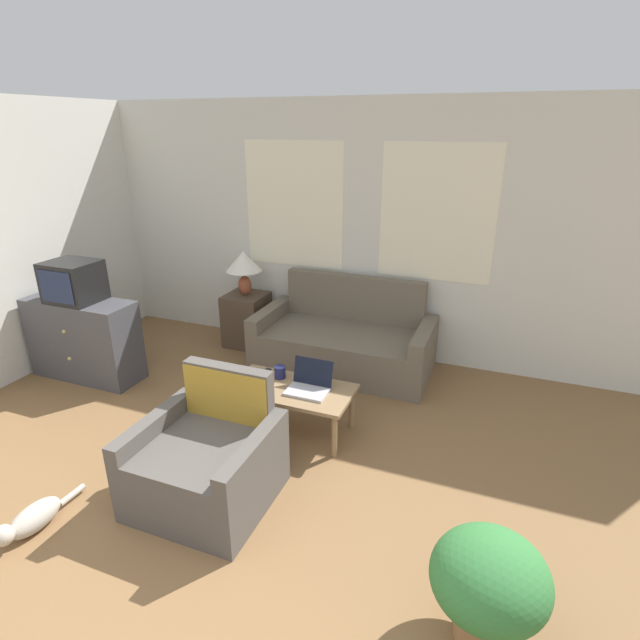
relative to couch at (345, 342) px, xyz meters
The scene contains 14 objects.
wall_back 1.14m from the couch, 77.54° to the left, with size 6.99×0.06×2.60m.
couch is the anchor object (origin of this frame).
armchair 2.19m from the couch, 95.51° to the right, with size 0.85×0.80×0.83m.
tv_dresser 2.57m from the couch, 153.47° to the right, with size 1.10×0.42×0.79m.
television 2.67m from the couch, 153.42° to the right, with size 0.46×0.40×0.38m.
side_table 1.22m from the couch, behind, with size 0.43×0.43×0.59m.
table_lamp 1.39m from the couch, behind, with size 0.39×0.39×0.49m.
coffee_table 1.28m from the couch, 91.11° to the right, with size 0.99×0.52×0.39m.
laptop 1.27m from the couch, 84.31° to the right, with size 0.32×0.27×0.23m.
cup_navy 1.44m from the couch, 99.88° to the right, with size 0.07×0.07×0.08m.
cup_yellow 1.18m from the couch, 98.88° to the right, with size 0.09×0.09×0.10m.
tv_remote 1.19m from the couch, 106.53° to the right, with size 0.07×0.16×0.02m.
potted_plant 3.02m from the couch, 58.52° to the right, with size 0.55×0.55×0.60m.
cat_black 3.06m from the couch, 110.21° to the right, with size 0.18×0.63×0.18m.
Camera 1 is at (1.37, -1.05, 2.34)m, focal length 28.00 mm.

